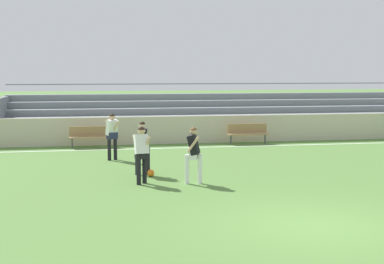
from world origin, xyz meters
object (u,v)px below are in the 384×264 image
object	(u,v)px
soccer_ball	(151,173)
bench_far_left	(248,132)
player_white_pressing_high	(112,132)
player_dark_dropping_back	(142,143)
player_dark_deep_cover	(194,150)
bench_far_right	(91,135)
player_white_wide_left	(141,150)
bleacher_stand	(248,113)

from	to	relation	value
soccer_ball	bench_far_left	bearing A→B (deg)	53.94
player_white_pressing_high	soccer_ball	world-z (taller)	player_white_pressing_high
player_dark_dropping_back	player_dark_deep_cover	world-z (taller)	player_dark_dropping_back
bench_far_right	player_dark_deep_cover	size ratio (longest dim) A/B	1.10
bench_far_right	player_dark_deep_cover	xyz separation A→B (m)	(2.86, -8.26, 0.43)
bench_far_left	player_white_wide_left	bearing A→B (deg)	-124.04
player_dark_dropping_back	player_white_pressing_high	bearing A→B (deg)	104.28
player_white_wide_left	player_white_pressing_high	size ratio (longest dim) A/B	0.98
player_dark_deep_cover	player_white_pressing_high	world-z (taller)	player_white_pressing_high
bench_far_left	player_white_pressing_high	xyz separation A→B (m)	(-6.07, -3.47, 0.47)
player_dark_dropping_back	player_white_wide_left	bearing A→B (deg)	-96.43
bench_far_right	player_dark_dropping_back	xyz separation A→B (m)	(1.55, -6.62, 0.46)
bench_far_left	soccer_ball	distance (m)	8.58
bleacher_stand	bench_far_right	distance (m)	8.88
bench_far_right	player_white_pressing_high	xyz separation A→B (m)	(0.74, -3.47, 0.47)
bleacher_stand	soccer_ball	xyz separation A→B (m)	(-6.17, -10.86, -0.97)
player_dark_dropping_back	soccer_ball	world-z (taller)	player_dark_dropping_back
bleacher_stand	player_dark_dropping_back	bearing A→B (deg)	-121.20
bleacher_stand	bench_far_left	distance (m)	4.13
player_dark_dropping_back	player_white_pressing_high	world-z (taller)	player_white_pressing_high
bleacher_stand	player_white_wide_left	size ratio (longest dim) A/B	14.61
bench_far_left	player_dark_deep_cover	world-z (taller)	player_dark_deep_cover
bleacher_stand	soccer_ball	bearing A→B (deg)	-119.60
bench_far_right	soccer_ball	distance (m)	7.16
bench_far_right	player_white_wide_left	xyz separation A→B (m)	(1.39, -8.03, 0.44)
bleacher_stand	bench_far_left	bearing A→B (deg)	-105.95
player_white_pressing_high	player_white_wide_left	bearing A→B (deg)	-81.97
bench_far_right	soccer_ball	world-z (taller)	bench_far_right
bleacher_stand	player_white_wide_left	distance (m)	13.65
bench_far_right	player_white_wide_left	distance (m)	8.17
player_dark_dropping_back	player_white_pressing_high	distance (m)	3.26
player_dark_deep_cover	player_white_pressing_high	bearing A→B (deg)	113.88
bench_far_right	player_white_wide_left	bearing A→B (deg)	-80.20
player_white_pressing_high	soccer_ball	distance (m)	3.72
bleacher_stand	bench_far_right	size ratio (longest dim) A/B	13.49
bleacher_stand	player_white_wide_left	xyz separation A→B (m)	(-6.55, -11.97, -0.09)
bench_far_left	player_white_wide_left	distance (m)	9.71
bench_far_left	player_dark_deep_cover	distance (m)	9.16
player_dark_dropping_back	bleacher_stand	bearing A→B (deg)	58.80
bench_far_left	player_dark_dropping_back	distance (m)	8.47
bench_far_right	player_white_wide_left	size ratio (longest dim) A/B	1.08
soccer_ball	bench_far_right	bearing A→B (deg)	104.34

